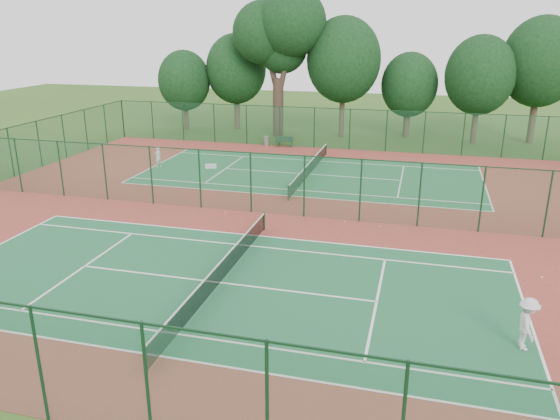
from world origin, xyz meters
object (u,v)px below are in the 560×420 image
Objects in this scene: player_near at (527,324)px; kit_bag at (211,166)px; bench at (284,141)px; big_tree at (280,32)px; trash_bin at (266,141)px; player_far at (158,157)px.

player_near is 2.19× the size of kit_bag.
big_tree is (-1.74, 4.95, 9.04)m from bench.
big_tree is (-0.10, 4.91, 9.11)m from trash_bin.
player_near is 27.39m from kit_bag.
bench is at bearing 160.81° from player_far.
player_far is 4.00m from kit_bag.
big_tree is (1.70, 13.65, 9.38)m from kit_bag.
player_near is 38.60m from big_tree.
player_far is (-22.77, 19.01, -0.11)m from player_near.
player_near is at bearing -62.79° from big_tree.
player_far is at bearing -111.07° from big_tree.
bench is at bearing -1.33° from trash_bin.
player_near is at bearing -59.07° from trash_bin.
big_tree is (5.57, 14.45, 8.73)m from player_far.
big_tree is at bearing 91.14° from trash_bin.
player_near reaches higher than bench.
player_far is 0.99× the size of bench.
trash_bin is 10.35m from big_tree.
player_far is 17.77m from big_tree.
trash_bin is 0.53× the size of bench.
big_tree is (-17.20, 33.46, 8.62)m from player_near.
big_tree reaches higher than player_near.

